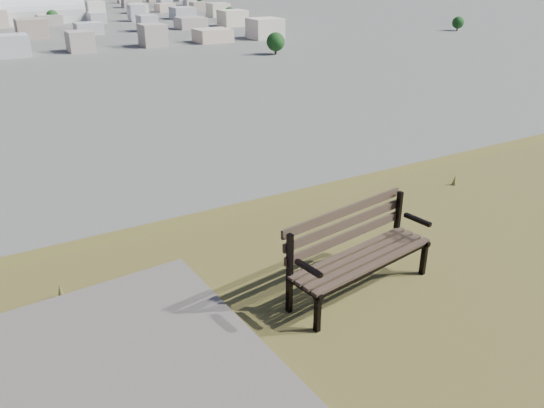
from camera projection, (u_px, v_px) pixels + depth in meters
park_bench at (356, 247)px, 5.82m from camera, size 1.86×0.85×0.94m
arena at (20, 12)px, 274.39m from camera, size 62.49×31.67×25.38m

